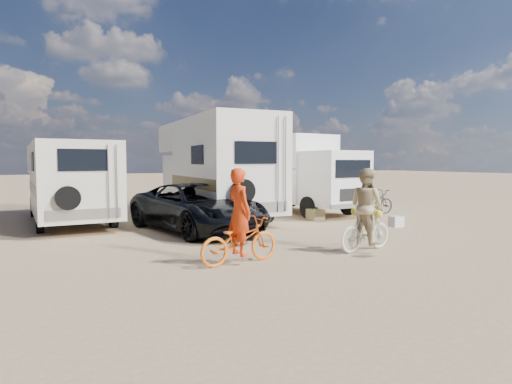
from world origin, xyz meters
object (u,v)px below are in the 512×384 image
dark_suv (197,207)px  bike_woman (366,230)px  crate (315,215)px  rider_woman (366,214)px  rider_man (239,220)px  rv_left (69,183)px  bike_parked (374,202)px  bike_man (239,240)px  box_truck (299,174)px  rv_main (214,169)px  cooler (240,222)px

dark_suv → bike_woman: 5.35m
bike_woman → crate: bike_woman is taller
bike_woman → rider_woman: 0.40m
rider_man → rider_woman: size_ratio=1.01×
rv_left → bike_parked: 11.56m
crate → bike_parked: bearing=5.9°
rider_woman → crate: rider_woman is taller
rv_left → crate: size_ratio=14.47×
bike_man → box_truck: bearing=-47.9°
rv_main → rv_left: rv_main is taller
rider_man → bike_parked: (8.38, 5.24, -0.41)m
rv_left → bike_woman: size_ratio=4.38×
bike_woman → cooler: (-1.20, 4.51, -0.28)m
rv_left → bike_woman: (5.91, -8.67, -0.87)m
bike_parked → cooler: bike_parked is taller
rv_left → dark_suv: 5.24m
dark_suv → crate: 4.74m
rider_woman → rv_left: bearing=25.9°
rv_left → box_truck: size_ratio=1.15×
box_truck → bike_man: bearing=-135.4°
bike_man → crate: 7.27m
cooler → crate: (3.31, 0.62, -0.02)m
box_truck → rider_man: bearing=-135.4°
box_truck → rider_woman: size_ratio=3.52×
rider_woman → cooler: 4.71m
rider_man → bike_man: bearing=-0.0°
rv_main → bike_man: (-2.44, -7.59, -1.36)m
rider_man → rider_woman: bearing=-101.6°
cooler → rv_main: bearing=69.3°
bike_parked → crate: 3.08m
dark_suv → bike_woman: bearing=-72.3°
rv_left → cooler: rv_left is taller
rv_left → bike_man: 8.93m
rv_main → cooler: rv_main is taller
rider_woman → cooler: (-1.20, 4.51, -0.68)m
rider_woman → cooler: size_ratio=3.26×
rv_left → rider_woman: bearing=-57.8°
box_truck → crate: (-0.87, -2.48, -1.41)m
bike_woman → crate: size_ratio=3.31×
bike_parked → rider_man: bearing=122.5°
dark_suv → rider_woman: bearing=-72.3°
dark_suv → cooler: bearing=-18.1°
bike_man → cooler: bearing=-33.2°
rv_main → rider_man: bearing=-104.9°
rv_main → rider_man: 8.03m
bike_man → rider_woman: bearing=-101.6°
rider_woman → rider_man: bearing=78.1°
rv_main → rider_man: (-2.44, -7.59, -0.94)m
crate → cooler: bearing=-169.4°
dark_suv → cooler: size_ratio=9.57×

